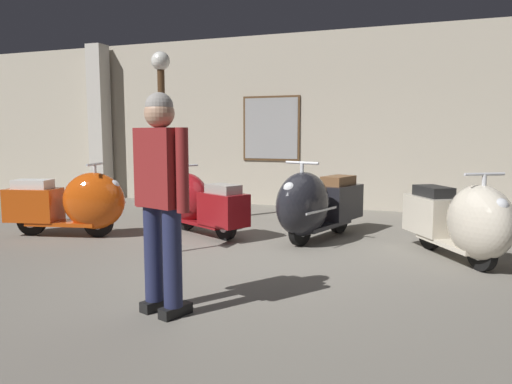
{
  "coord_description": "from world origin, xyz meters",
  "views": [
    {
      "loc": [
        1.8,
        -5.29,
        1.42
      ],
      "look_at": [
        -0.43,
        0.87,
        0.64
      ],
      "focal_mm": 33.9,
      "sensor_mm": 36.0,
      "label": 1
    }
  ],
  "objects_px": {
    "scooter_2": "(315,205)",
    "lamppost": "(162,131)",
    "scooter_3": "(464,221)",
    "info_stanchion": "(164,221)",
    "scooter_0": "(197,202)",
    "scooter_1": "(75,203)",
    "visitor_0": "(161,188)"
  },
  "relations": [
    {
      "from": "scooter_2",
      "to": "scooter_3",
      "type": "bearing_deg",
      "value": 91.65
    },
    {
      "from": "scooter_1",
      "to": "visitor_0",
      "type": "distance_m",
      "value": 3.49
    },
    {
      "from": "scooter_2",
      "to": "info_stanchion",
      "type": "height_order",
      "value": "scooter_2"
    },
    {
      "from": "visitor_0",
      "to": "info_stanchion",
      "type": "distance_m",
      "value": 2.07
    },
    {
      "from": "info_stanchion",
      "to": "scooter_3",
      "type": "bearing_deg",
      "value": 13.15
    },
    {
      "from": "scooter_0",
      "to": "scooter_1",
      "type": "bearing_deg",
      "value": 54.92
    },
    {
      "from": "scooter_2",
      "to": "scooter_3",
      "type": "height_order",
      "value": "scooter_2"
    },
    {
      "from": "scooter_0",
      "to": "visitor_0",
      "type": "bearing_deg",
      "value": 139.28
    },
    {
      "from": "visitor_0",
      "to": "scooter_2",
      "type": "bearing_deg",
      "value": 9.53
    },
    {
      "from": "scooter_1",
      "to": "scooter_2",
      "type": "distance_m",
      "value": 3.32
    },
    {
      "from": "scooter_3",
      "to": "scooter_1",
      "type": "bearing_deg",
      "value": -117.69
    },
    {
      "from": "lamppost",
      "to": "info_stanchion",
      "type": "bearing_deg",
      "value": -59.35
    },
    {
      "from": "scooter_0",
      "to": "scooter_2",
      "type": "relative_size",
      "value": 0.89
    },
    {
      "from": "scooter_2",
      "to": "lamppost",
      "type": "xyz_separation_m",
      "value": [
        -2.49,
        0.32,
        0.98
      ]
    },
    {
      "from": "scooter_0",
      "to": "scooter_3",
      "type": "distance_m",
      "value": 3.55
    },
    {
      "from": "visitor_0",
      "to": "info_stanchion",
      "type": "height_order",
      "value": "visitor_0"
    },
    {
      "from": "lamppost",
      "to": "visitor_0",
      "type": "relative_size",
      "value": 1.54
    },
    {
      "from": "scooter_3",
      "to": "info_stanchion",
      "type": "xyz_separation_m",
      "value": [
        -3.34,
        -0.78,
        -0.08
      ]
    },
    {
      "from": "scooter_0",
      "to": "lamppost",
      "type": "bearing_deg",
      "value": 1.53
    },
    {
      "from": "lamppost",
      "to": "visitor_0",
      "type": "distance_m",
      "value": 3.89
    },
    {
      "from": "scooter_1",
      "to": "lamppost",
      "type": "height_order",
      "value": "lamppost"
    },
    {
      "from": "scooter_1",
      "to": "scooter_2",
      "type": "height_order",
      "value": "scooter_2"
    },
    {
      "from": "lamppost",
      "to": "scooter_0",
      "type": "bearing_deg",
      "value": -25.92
    },
    {
      "from": "scooter_2",
      "to": "visitor_0",
      "type": "height_order",
      "value": "visitor_0"
    },
    {
      "from": "scooter_0",
      "to": "lamppost",
      "type": "distance_m",
      "value": 1.35
    },
    {
      "from": "scooter_3",
      "to": "info_stanchion",
      "type": "distance_m",
      "value": 3.43
    },
    {
      "from": "scooter_0",
      "to": "visitor_0",
      "type": "relative_size",
      "value": 0.94
    },
    {
      "from": "scooter_2",
      "to": "scooter_3",
      "type": "distance_m",
      "value": 1.88
    },
    {
      "from": "scooter_2",
      "to": "visitor_0",
      "type": "xyz_separation_m",
      "value": [
        -0.53,
        -3.01,
        0.52
      ]
    },
    {
      "from": "scooter_3",
      "to": "info_stanchion",
      "type": "bearing_deg",
      "value": -108.15
    },
    {
      "from": "scooter_3",
      "to": "visitor_0",
      "type": "height_order",
      "value": "visitor_0"
    },
    {
      "from": "info_stanchion",
      "to": "scooter_0",
      "type": "bearing_deg",
      "value": 98.22
    }
  ]
}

